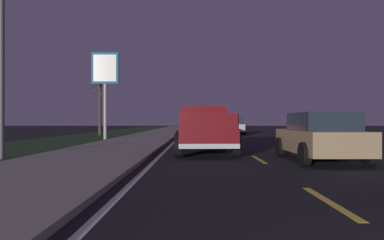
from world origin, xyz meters
name	(u,v)px	position (x,y,z in m)	size (l,w,h in m)	color
ground	(222,137)	(27.00, 0.00, 0.00)	(144.00, 144.00, 0.00)	black
sidewalk_shoulder	(150,136)	(27.00, 5.70, 0.06)	(108.00, 4.00, 0.12)	gray
grass_verge	(87,137)	(27.00, 10.70, 0.00)	(108.00, 6.00, 0.01)	#1E3819
lane_markings	(190,136)	(28.59, 2.55, 0.00)	(108.00, 3.54, 0.01)	yellow
pickup_truck	(204,130)	(12.93, 1.76, 0.91)	(5.49, 2.42, 1.87)	maroon
sedan_tan	(320,136)	(9.69, -1.87, 0.78)	(4.41, 2.03, 1.54)	#9E845B
sedan_silver	(233,126)	(33.05, -1.53, 0.78)	(4.45, 2.11, 1.54)	#B2B5BA
sedan_red	(203,128)	(23.21, 1.58, 0.78)	(4.42, 2.06, 1.54)	maroon
gas_price_sign	(105,75)	(23.59, 8.41, 4.51)	(0.27, 1.90, 6.07)	#99999E
street_light_near	(10,8)	(10.16, 8.30, 5.06)	(0.36, 1.97, 8.46)	#4C4C51
bare_tree_far	(100,104)	(30.80, 10.69, 2.80)	(1.17, 1.83, 5.26)	#423323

